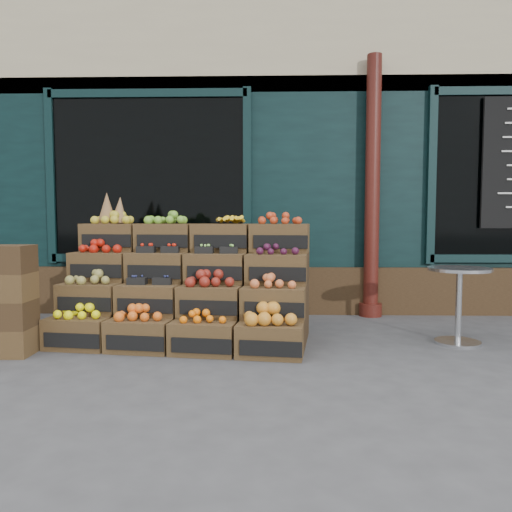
{
  "coord_description": "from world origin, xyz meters",
  "views": [
    {
      "loc": [
        -0.07,
        -4.17,
        1.21
      ],
      "look_at": [
        -0.2,
        0.7,
        0.85
      ],
      "focal_mm": 35.0,
      "sensor_mm": 36.0,
      "label": 1
    }
  ],
  "objects": [
    {
      "name": "ground",
      "position": [
        0.0,
        0.0,
        0.0
      ],
      "size": [
        60.0,
        60.0,
        0.0
      ],
      "primitive_type": "plane",
      "color": "#444446",
      "rests_on": "ground"
    },
    {
      "name": "spare_crates",
      "position": [
        -2.43,
        0.15,
        0.49
      ],
      "size": [
        0.5,
        0.35,
        0.98
      ],
      "rotation": [
        0.0,
        0.0,
        0.02
      ],
      "color": "#4A351D",
      "rests_on": "ground"
    },
    {
      "name": "shop_facade",
      "position": [
        0.0,
        5.11,
        2.4
      ],
      "size": [
        12.0,
        6.24,
        4.8
      ],
      "color": "black",
      "rests_on": "ground"
    },
    {
      "name": "bistro_table",
      "position": [
        1.76,
        0.65,
        0.46
      ],
      "size": [
        0.59,
        0.59,
        0.75
      ],
      "rotation": [
        0.0,
        0.0,
        0.05
      ],
      "color": "silver",
      "rests_on": "ground"
    },
    {
      "name": "crate_display",
      "position": [
        -0.9,
        0.79,
        0.46
      ],
      "size": [
        2.52,
        1.46,
        1.5
      ],
      "rotation": [
        0.0,
        0.0,
        -0.13
      ],
      "color": "#4A351D",
      "rests_on": "ground"
    },
    {
      "name": "shopkeeper",
      "position": [
        -1.88,
        2.87,
        0.99
      ],
      "size": [
        0.79,
        0.6,
        1.97
      ],
      "primitive_type": "imported",
      "rotation": [
        0.0,
        0.0,
        3.32
      ],
      "color": "#18551D",
      "rests_on": "ground"
    }
  ]
}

